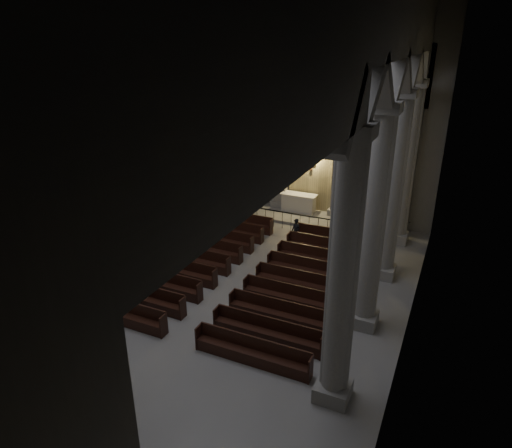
# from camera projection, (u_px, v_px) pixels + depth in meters

# --- Properties ---
(room) EXTENTS (24.00, 24.10, 12.00)m
(room) POSITION_uv_depth(u_px,v_px,m) (203.00, 110.00, 14.72)
(room) COLOR gray
(room) RESTS_ON ground
(sanctuary_wall) EXTENTS (14.00, 0.77, 12.00)m
(sanctuary_wall) POSITION_uv_depth(u_px,v_px,m) (313.00, 99.00, 24.77)
(sanctuary_wall) COLOR gray
(sanctuary_wall) RESTS_ON ground
(right_arcade) EXTENTS (1.00, 24.00, 12.00)m
(right_arcade) POSITION_uv_depth(u_px,v_px,m) (384.00, 108.00, 13.63)
(right_arcade) COLOR gray
(right_arcade) RESTS_ON ground
(left_pilasters) EXTENTS (0.60, 13.00, 8.03)m
(left_pilasters) POSITION_uv_depth(u_px,v_px,m) (122.00, 170.00, 21.67)
(left_pilasters) COLOR gray
(left_pilasters) RESTS_ON ground
(sanctuary_step) EXTENTS (8.50, 2.60, 0.15)m
(sanctuary_step) POSITION_uv_depth(u_px,v_px,m) (303.00, 217.00, 26.51)
(sanctuary_step) COLOR gray
(sanctuary_step) RESTS_ON ground
(altar) EXTENTS (2.09, 0.84, 1.06)m
(altar) POSITION_uv_depth(u_px,v_px,m) (299.00, 202.00, 26.95)
(altar) COLOR beige
(altar) RESTS_ON sanctuary_step
(altar_rail) EXTENTS (5.18, 0.09, 1.02)m
(altar_rail) POSITION_uv_depth(u_px,v_px,m) (291.00, 218.00, 24.65)
(altar_rail) COLOR black
(altar_rail) RESTS_ON ground
(candle_stand_left) EXTENTS (0.25, 0.25, 1.50)m
(candle_stand_left) POSITION_uv_depth(u_px,v_px,m) (241.00, 213.00, 26.12)
(candle_stand_left) COLOR #AD7835
(candle_stand_left) RESTS_ON ground
(candle_stand_right) EXTENTS (0.26, 0.26, 1.57)m
(candle_stand_right) POSITION_uv_depth(u_px,v_px,m) (349.00, 230.00, 23.76)
(candle_stand_right) COLOR #AD7835
(candle_stand_right) RESTS_ON ground
(pews) EXTENTS (9.41, 10.14, 0.90)m
(pews) POSITION_uv_depth(u_px,v_px,m) (243.00, 272.00, 19.86)
(pews) COLOR black
(pews) RESTS_ON ground
(worshipper) EXTENTS (0.56, 0.45, 1.33)m
(worshipper) POSITION_uv_depth(u_px,v_px,m) (296.00, 231.00, 23.03)
(worshipper) COLOR black
(worshipper) RESTS_ON ground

